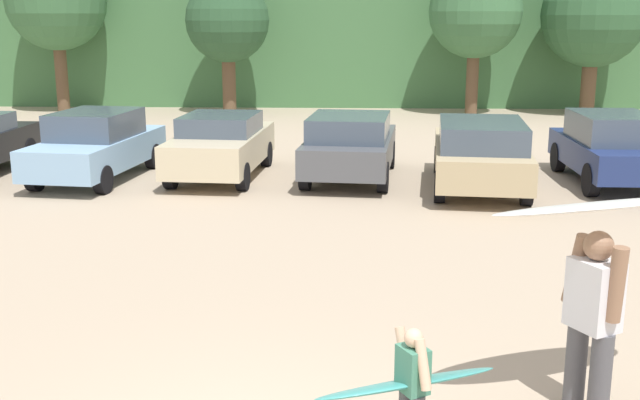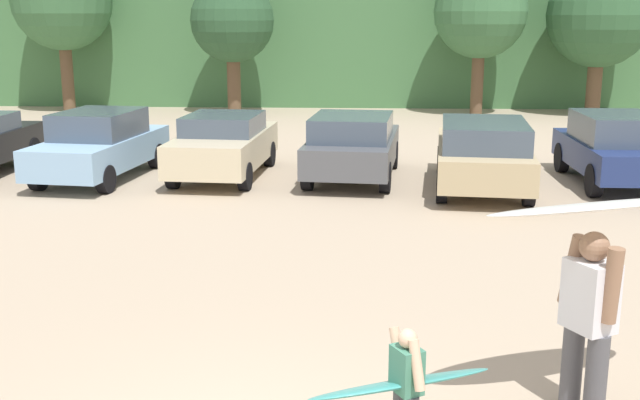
% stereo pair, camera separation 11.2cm
% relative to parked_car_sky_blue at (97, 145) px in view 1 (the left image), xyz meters
% --- Properties ---
extents(hillside_ridge, '(108.00, 12.00, 5.89)m').
position_rel_parked_car_sky_blue_xyz_m(hillside_ridge, '(5.01, 20.20, 2.16)').
color(hillside_ridge, '#427042').
rests_on(hillside_ridge, ground_plane).
extents(tree_far_right, '(3.78, 3.78, 6.11)m').
position_rel_parked_car_sky_blue_xyz_m(tree_far_right, '(-5.42, 12.73, 3.40)').
color(tree_far_right, brown).
rests_on(tree_far_right, ground_plane).
extents(tree_center, '(3.12, 3.12, 5.04)m').
position_rel_parked_car_sky_blue_xyz_m(tree_center, '(1.20, 12.14, 2.65)').
color(tree_center, brown).
rests_on(tree_center, ground_plane).
extents(tree_center_left, '(3.43, 3.43, 5.51)m').
position_rel_parked_car_sky_blue_xyz_m(tree_center_left, '(10.36, 12.33, 2.98)').
color(tree_center_left, brown).
rests_on(tree_center_left, ground_plane).
extents(tree_ridge_back, '(3.82, 3.82, 5.58)m').
position_rel_parked_car_sky_blue_xyz_m(tree_ridge_back, '(14.71, 12.42, 2.85)').
color(tree_ridge_back, brown).
rests_on(tree_ridge_back, ground_plane).
extents(parked_car_sky_blue, '(2.24, 4.47, 1.56)m').
position_rel_parked_car_sky_blue_xyz_m(parked_car_sky_blue, '(0.00, 0.00, 0.00)').
color(parked_car_sky_blue, '#84ADD1').
rests_on(parked_car_sky_blue, ground_plane).
extents(parked_car_champagne, '(2.08, 4.37, 1.46)m').
position_rel_parked_car_sky_blue_xyz_m(parked_car_champagne, '(2.79, 0.36, -0.03)').
color(parked_car_champagne, beige).
rests_on(parked_car_champagne, ground_plane).
extents(parked_car_dark_gray, '(2.27, 4.33, 1.50)m').
position_rel_parked_car_sky_blue_xyz_m(parked_car_dark_gray, '(5.78, 0.18, 0.00)').
color(parked_car_dark_gray, '#4C4F54').
rests_on(parked_car_dark_gray, ground_plane).
extents(parked_car_tan, '(2.35, 4.82, 1.50)m').
position_rel_parked_car_sky_blue_xyz_m(parked_car_tan, '(8.56, -0.72, 0.01)').
color(parked_car_tan, tan).
rests_on(parked_car_tan, ground_plane).
extents(parked_car_navy, '(1.79, 4.06, 1.58)m').
position_rel_parked_car_sky_blue_xyz_m(parked_car_navy, '(11.54, -0.08, 0.04)').
color(parked_car_navy, navy).
rests_on(parked_car_navy, ground_plane).
extents(person_adult, '(0.50, 0.69, 1.78)m').
position_rel_parked_car_sky_blue_xyz_m(person_adult, '(8.00, -10.50, 0.22)').
color(person_adult, '#4C4C51').
rests_on(person_adult, ground_plane).
extents(person_child, '(0.33, 0.50, 1.10)m').
position_rel_parked_car_sky_blue_xyz_m(person_child, '(6.31, -11.17, -0.17)').
color(person_child, '#4C4C51').
rests_on(person_child, ground_plane).
extents(surfboard_white, '(2.44, 1.46, 0.20)m').
position_rel_parked_car_sky_blue_xyz_m(surfboard_white, '(8.09, -10.39, 1.21)').
color(surfboard_white, white).
extents(surfboard_teal, '(1.78, 1.12, 0.25)m').
position_rel_parked_car_sky_blue_xyz_m(surfboard_teal, '(6.27, -11.04, -0.26)').
color(surfboard_teal, teal).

